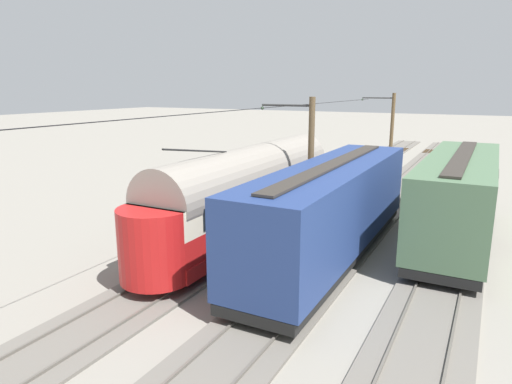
% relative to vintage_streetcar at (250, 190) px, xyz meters
% --- Properties ---
extents(ground_plane, '(220.00, 220.00, 0.00)m').
position_rel_vintage_streetcar_xyz_m(ground_plane, '(-4.37, -4.01, -2.25)').
color(ground_plane, gray).
extents(track_streetcar_siding, '(2.80, 80.00, 0.18)m').
position_rel_vintage_streetcar_xyz_m(track_streetcar_siding, '(-8.74, -4.32, -2.20)').
color(track_streetcar_siding, '#666059').
rests_on(track_streetcar_siding, ground).
extents(track_adjacent_siding, '(2.80, 80.00, 0.18)m').
position_rel_vintage_streetcar_xyz_m(track_adjacent_siding, '(-4.37, -4.32, -2.20)').
color(track_adjacent_siding, '#666059').
rests_on(track_adjacent_siding, ground).
extents(track_third_siding, '(2.80, 80.00, 0.18)m').
position_rel_vintage_streetcar_xyz_m(track_third_siding, '(0.00, -4.32, -2.20)').
color(track_third_siding, '#666059').
rests_on(track_third_siding, ground).
extents(vintage_streetcar, '(2.65, 16.07, 4.75)m').
position_rel_vintage_streetcar_xyz_m(vintage_streetcar, '(0.00, 0.00, 0.00)').
color(vintage_streetcar, red).
rests_on(vintage_streetcar, ground).
extents(coach_adjacent, '(2.96, 13.88, 3.85)m').
position_rel_vintage_streetcar_xyz_m(coach_adjacent, '(-4.37, 1.03, -0.09)').
color(coach_adjacent, navy).
rests_on(coach_adjacent, ground).
extents(boxcar_far_siding, '(2.96, 12.60, 3.85)m').
position_rel_vintage_streetcar_xyz_m(boxcar_far_siding, '(-8.74, -3.77, -0.09)').
color(boxcar_far_siding, '#4C6B4C').
rests_on(boxcar_far_siding, ground).
extents(catenary_pole_foreground, '(2.74, 0.28, 6.55)m').
position_rel_vintage_streetcar_xyz_m(catenary_pole_foreground, '(-2.44, -19.32, 1.17)').
color(catenary_pole_foreground, brown).
rests_on(catenary_pole_foreground, ground).
extents(catenary_pole_mid_near, '(2.74, 0.28, 6.55)m').
position_rel_vintage_streetcar_xyz_m(catenary_pole_mid_near, '(-2.44, -1.28, 1.17)').
color(catenary_pole_mid_near, brown).
rests_on(catenary_pole_mid_near, ground).
extents(overhead_wire_run, '(2.53, 40.08, 0.18)m').
position_rel_vintage_streetcar_xyz_m(overhead_wire_run, '(-0.05, -1.98, 3.75)').
color(overhead_wire_run, black).
rests_on(overhead_wire_run, ground).
extents(spare_tie_stack, '(2.40, 2.40, 0.54)m').
position_rel_vintage_streetcar_xyz_m(spare_tie_stack, '(3.24, -8.03, -1.98)').
color(spare_tie_stack, '#47331E').
rests_on(spare_tie_stack, ground).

